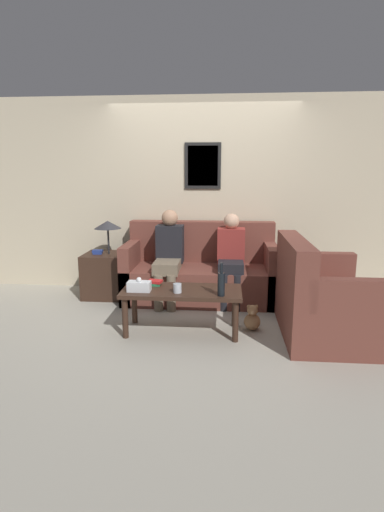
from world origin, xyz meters
TOP-DOWN VIEW (x-y plane):
  - ground_plane at (0.00, 0.00)m, footprint 16.00×16.00m
  - wall_back at (0.00, 0.97)m, footprint 9.00×0.08m
  - couch_main at (0.00, 0.52)m, footprint 1.92×0.86m
  - couch_side at (1.28, -0.55)m, footprint 0.86×1.27m
  - coffee_table at (-0.12, -0.61)m, footprint 1.21×0.53m
  - side_table_with_lamp at (-1.26, 0.50)m, footprint 0.52×0.52m
  - wine_bottle at (0.28, -0.79)m, footprint 0.07×0.07m
  - drinking_glass at (-0.15, -0.73)m, footprint 0.08×0.08m
  - book_stack at (-0.42, -0.48)m, footprint 0.16×0.13m
  - tissue_box at (-0.54, -0.71)m, footprint 0.23×0.12m
  - person_left at (-0.39, 0.34)m, footprint 0.34×0.65m
  - person_right at (0.39, 0.36)m, footprint 0.34×0.58m
  - teddy_bear at (0.61, -0.50)m, footprint 0.17×0.17m

SIDE VIEW (x-z plane):
  - ground_plane at x=0.00m, z-range 0.00..0.00m
  - teddy_bear at x=0.61m, z-range -0.02..0.25m
  - couch_main at x=0.00m, z-range -0.15..0.82m
  - couch_side at x=1.28m, z-range -0.15..0.83m
  - side_table_with_lamp at x=-1.26m, z-range -0.17..0.84m
  - coffee_table at x=-0.12m, z-range 0.16..0.62m
  - book_stack at x=-0.42m, z-range 0.46..0.51m
  - drinking_glass at x=-0.15m, z-range 0.45..0.55m
  - tissue_box at x=-0.54m, z-range 0.44..0.58m
  - wine_bottle at x=0.28m, z-range 0.42..0.74m
  - person_right at x=0.39m, z-range 0.05..1.17m
  - person_left at x=-0.39m, z-range 0.05..1.21m
  - wall_back at x=0.00m, z-range 0.00..2.60m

